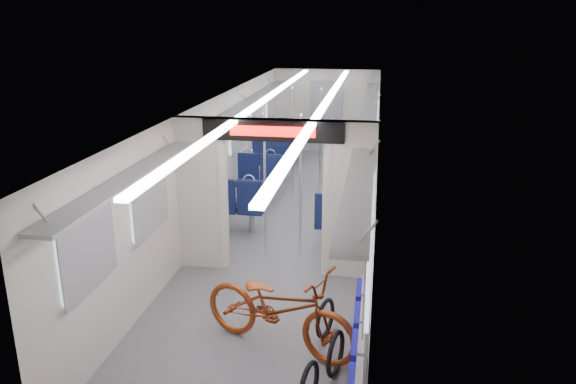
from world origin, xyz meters
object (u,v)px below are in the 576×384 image
object	(u,v)px
bicycle	(279,308)
seat_bay_far_right	(355,155)
stanchion_near_right	(300,188)
flip_bench	(359,348)
stanchion_far_right	(320,144)
stanchion_far_left	(293,142)
seat_bay_far_left	(280,148)
bike_hoop_c	(325,320)
bike_hoop_b	(336,356)
seat_bay_near_right	(345,202)
seat_bay_near_left	(249,188)
stanchion_near_left	(265,187)

from	to	relation	value
bicycle	seat_bay_far_right	xyz separation A→B (m)	(0.51, 7.39, 0.05)
stanchion_near_right	flip_bench	bearing A→B (deg)	-72.61
stanchion_near_right	stanchion_far_right	size ratio (longest dim) A/B	1.00
bicycle	stanchion_far_left	world-z (taller)	stanchion_far_left
seat_bay_far_left	bike_hoop_c	bearing A→B (deg)	-76.12
bike_hoop_b	seat_bay_far_left	world-z (taller)	seat_bay_far_left
bike_hoop_c	seat_bay_near_right	xyz separation A→B (m)	(0.01, 3.58, 0.31)
flip_bench	stanchion_far_right	bearing A→B (deg)	99.34
seat_bay_near_right	seat_bay_far_right	bearing A→B (deg)	90.00
bicycle	seat_bay_near_left	size ratio (longest dim) A/B	0.96
stanchion_far_left	bike_hoop_b	bearing A→B (deg)	-77.26
bike_hoop_b	stanchion_near_left	xyz separation A→B (m)	(-1.35, 2.97, 0.92)
bicycle	seat_bay_far_left	bearing A→B (deg)	30.95
seat_bay_near_right	seat_bay_far_right	distance (m)	3.49
flip_bench	stanchion_far_left	world-z (taller)	stanchion_far_left
bicycle	stanchion_far_left	bearing A→B (deg)	28.27
bike_hoop_b	seat_bay_far_right	world-z (taller)	seat_bay_far_right
bike_hoop_b	stanchion_far_right	world-z (taller)	stanchion_far_right
seat_bay_near_left	seat_bay_near_right	distance (m)	1.94
bike_hoop_b	stanchion_far_right	size ratio (longest dim) A/B	0.22
flip_bench	seat_bay_near_right	size ratio (longest dim) A/B	1.11
bike_hoop_b	seat_bay_near_left	world-z (taller)	seat_bay_near_left
stanchion_near_right	seat_bay_near_right	bearing A→B (deg)	64.35
seat_bay_far_left	stanchion_far_right	xyz separation A→B (m)	(1.22, -2.11, 0.60)
bike_hoop_c	seat_bay_far_left	size ratio (longest dim) A/B	0.23
stanchion_near_left	stanchion_far_left	xyz separation A→B (m)	(-0.06, 3.28, 0.00)
bike_hoop_c	stanchion_near_right	bearing A→B (deg)	105.39
bike_hoop_b	seat_bay_near_right	xyz separation A→B (m)	(-0.17, 4.31, 0.30)
bike_hoop_c	stanchion_near_left	world-z (taller)	stanchion_near_left
bike_hoop_b	stanchion_far_left	distance (m)	6.48
bicycle	stanchion_near_right	size ratio (longest dim) A/B	0.85
seat_bay_near_left	seat_bay_far_left	distance (m)	3.44
flip_bench	bike_hoop_c	xyz separation A→B (m)	(-0.43, 1.09, -0.36)
seat_bay_near_right	stanchion_near_left	xyz separation A→B (m)	(-1.18, -1.33, 0.62)
stanchion_near_left	stanchion_far_left	size ratio (longest dim) A/B	1.00
bike_hoop_c	seat_bay_near_left	bearing A→B (deg)	114.44
seat_bay_near_right	stanchion_near_left	size ratio (longest dim) A/B	0.84
stanchion_far_left	bike_hoop_c	bearing A→B (deg)	-77.41
stanchion_far_left	stanchion_far_right	size ratio (longest dim) A/B	1.00
stanchion_near_left	stanchion_far_left	world-z (taller)	same
seat_bay_near_right	stanchion_far_right	bearing A→B (deg)	109.39
bike_hoop_b	stanchion_near_right	distance (m)	3.23
bike_hoop_c	stanchion_far_left	bearing A→B (deg)	102.59
bike_hoop_c	stanchion_near_right	size ratio (longest dim) A/B	0.21
bike_hoop_c	seat_bay_near_right	size ratio (longest dim) A/B	0.25
stanchion_far_left	stanchion_near_right	bearing A→B (deg)	-79.39
seat_bay_near_left	seat_bay_far_right	world-z (taller)	seat_bay_far_right
seat_bay_far_left	stanchion_near_right	xyz separation A→B (m)	(1.24, -5.28, 0.60)
seat_bay_near_left	bicycle	bearing A→B (deg)	-72.86
flip_bench	seat_bay_far_left	xyz separation A→B (m)	(-2.29, 8.63, -0.03)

